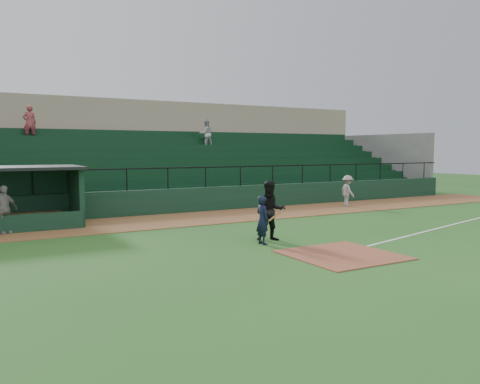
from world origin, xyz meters
TOP-DOWN VIEW (x-y plane):
  - ground at (0.00, 0.00)m, footprint 90.00×90.00m
  - warning_track at (0.00, 8.00)m, footprint 40.00×4.00m
  - home_plate_dirt at (0.00, -1.00)m, footprint 3.00×3.00m
  - foul_line at (8.00, 1.20)m, footprint 17.49×4.44m
  - stadium_structure at (-0.00, 16.46)m, footprint 38.00×13.08m
  - batter_at_plate at (-1.11, 1.57)m, footprint 0.99×0.66m
  - umpire at (-0.54, 1.96)m, footprint 1.20×1.07m
  - runner at (8.37, 8.01)m, footprint 0.82×1.18m
  - dugout_player_a at (-8.28, 7.78)m, footprint 1.11×0.84m

SIDE VIEW (x-z plane):
  - ground at x=0.00m, z-range 0.00..0.00m
  - foul_line at x=8.00m, z-range 0.00..0.01m
  - warning_track at x=0.00m, z-range 0.00..0.03m
  - home_plate_dirt at x=0.00m, z-range 0.00..0.03m
  - batter_at_plate at x=-1.11m, z-range 0.00..1.59m
  - runner at x=8.37m, z-range 0.03..1.70m
  - dugout_player_a at x=-8.28m, z-range 0.03..1.79m
  - umpire at x=-0.54m, z-range 0.00..2.03m
  - stadium_structure at x=0.00m, z-range -0.90..5.50m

